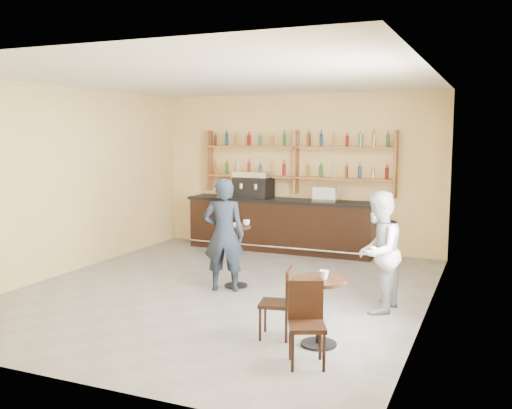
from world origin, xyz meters
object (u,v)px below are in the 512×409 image
at_px(chair_south, 307,325).
at_px(patron_second, 378,252).
at_px(pedestal_table, 236,256).
at_px(chair_west, 276,303).
at_px(espresso_machine, 253,185).
at_px(pastry_case, 326,194).
at_px(bar_counter, 281,225).
at_px(man_main, 224,235).
at_px(cafe_table, 319,312).

distance_m(chair_south, patron_second, 2.18).
xyz_separation_m(pedestal_table, chair_west, (1.39, -1.86, -0.07)).
relative_size(espresso_machine, chair_south, 0.88).
relative_size(espresso_machine, pastry_case, 1.60).
bearing_deg(bar_counter, pastry_case, 0.00).
bearing_deg(espresso_machine, man_main, -72.23).
xyz_separation_m(bar_counter, man_main, (0.25, -3.13, 0.33)).
xyz_separation_m(pedestal_table, man_main, (-0.07, -0.26, 0.38)).
xyz_separation_m(chair_south, patron_second, (0.31, 2.12, 0.39)).
relative_size(pedestal_table, patron_second, 0.59).
bearing_deg(pastry_case, espresso_machine, 173.52).
height_order(chair_west, patron_second, patron_second).
height_order(pastry_case, chair_south, pastry_case).
distance_m(pastry_case, pedestal_table, 3.03).
relative_size(bar_counter, chair_west, 4.69).
distance_m(pedestal_table, man_main, 0.47).
distance_m(man_main, cafe_table, 2.64).
relative_size(chair_south, patron_second, 0.53).
xyz_separation_m(pastry_case, chair_south, (1.35, -5.38, -0.78)).
bearing_deg(chair_west, pastry_case, 178.04).
xyz_separation_m(bar_counter, espresso_machine, (-0.61, 0.00, 0.81)).
xyz_separation_m(man_main, chair_west, (1.46, -1.59, -0.45)).
height_order(pastry_case, patron_second, patron_second).
height_order(bar_counter, pastry_case, pastry_case).
height_order(bar_counter, man_main, man_main).
distance_m(pastry_case, chair_west, 4.85).
bearing_deg(bar_counter, pedestal_table, -83.49).
bearing_deg(pedestal_table, chair_west, -53.27).
bearing_deg(patron_second, bar_counter, -134.59).
bearing_deg(patron_second, chair_west, -25.17).
xyz_separation_m(cafe_table, chair_west, (-0.55, 0.05, 0.03)).
bearing_deg(cafe_table, espresso_machine, 120.99).
distance_m(espresso_machine, chair_west, 5.35).
relative_size(espresso_machine, pedestal_table, 0.78).
bearing_deg(cafe_table, bar_counter, 115.34).
bearing_deg(chair_south, espresso_machine, 94.95).
bearing_deg(pedestal_table, pastry_case, 77.56).
distance_m(bar_counter, cafe_table, 5.29).
distance_m(bar_counter, patron_second, 4.19).
bearing_deg(pedestal_table, cafe_table, -44.57).
height_order(espresso_machine, cafe_table, espresso_machine).
height_order(man_main, chair_south, man_main).
bearing_deg(patron_second, chair_south, -1.79).
bearing_deg(cafe_table, patron_second, 76.69).
bearing_deg(bar_counter, patron_second, -51.12).
height_order(cafe_table, chair_south, chair_south).
bearing_deg(man_main, patron_second, 160.11).
bearing_deg(cafe_table, man_main, 140.73).
relative_size(chair_west, patron_second, 0.51).
relative_size(espresso_machine, patron_second, 0.46).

